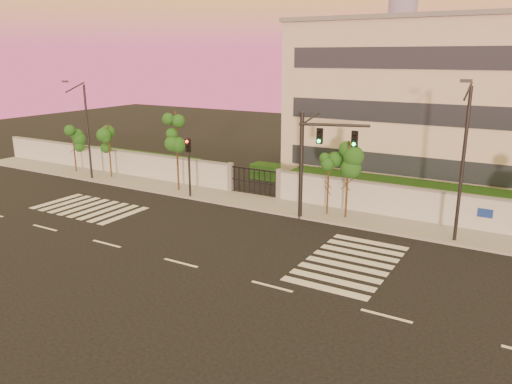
# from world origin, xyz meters

# --- Properties ---
(ground) EXTENTS (120.00, 120.00, 0.00)m
(ground) POSITION_xyz_m (0.00, 0.00, 0.00)
(ground) COLOR black
(ground) RESTS_ON ground
(sidewalk) EXTENTS (60.00, 3.00, 0.15)m
(sidewalk) POSITION_xyz_m (0.00, 10.50, 0.07)
(sidewalk) COLOR gray
(sidewalk) RESTS_ON ground
(perimeter_wall) EXTENTS (60.00, 0.36, 2.20)m
(perimeter_wall) POSITION_xyz_m (0.10, 12.00, 1.07)
(perimeter_wall) COLOR #ADB0B4
(perimeter_wall) RESTS_ON ground
(hedge_row) EXTENTS (41.00, 4.25, 1.80)m
(hedge_row) POSITION_xyz_m (1.17, 14.74, 0.82)
(hedge_row) COLOR black
(hedge_row) RESTS_ON ground
(institutional_building) EXTENTS (24.40, 12.40, 12.25)m
(institutional_building) POSITION_xyz_m (9.00, 21.99, 6.16)
(institutional_building) COLOR beige
(institutional_building) RESTS_ON ground
(road_markings) EXTENTS (57.00, 7.62, 0.02)m
(road_markings) POSITION_xyz_m (-1.58, 3.76, 0.01)
(road_markings) COLOR silver
(road_markings) RESTS_ON ground
(street_tree_a) EXTENTS (1.44, 1.15, 3.90)m
(street_tree_a) POSITION_xyz_m (-19.82, 10.64, 2.87)
(street_tree_a) COLOR #382314
(street_tree_a) RESTS_ON ground
(street_tree_b) EXTENTS (1.45, 1.15, 4.42)m
(street_tree_b) POSITION_xyz_m (-15.66, 10.66, 3.25)
(street_tree_b) COLOR #382314
(street_tree_b) RESTS_ON ground
(street_tree_c) EXTENTS (1.64, 1.30, 5.91)m
(street_tree_c) POSITION_xyz_m (-8.34, 10.21, 4.34)
(street_tree_c) COLOR #382314
(street_tree_c) RESTS_ON ground
(street_tree_d) EXTENTS (1.32, 1.05, 3.94)m
(street_tree_d) POSITION_xyz_m (3.23, 10.41, 2.90)
(street_tree_d) COLOR #382314
(street_tree_d) RESTS_ON ground
(street_tree_e) EXTENTS (1.54, 1.23, 4.83)m
(street_tree_e) POSITION_xyz_m (4.48, 10.33, 3.55)
(street_tree_e) COLOR #382314
(street_tree_e) RESTS_ON ground
(traffic_signal_main) EXTENTS (4.04, 1.37, 6.49)m
(traffic_signal_main) POSITION_xyz_m (2.79, 9.10, 4.10)
(traffic_signal_main) COLOR black
(traffic_signal_main) RESTS_ON ground
(traffic_signal_secondary) EXTENTS (0.34, 0.33, 4.32)m
(traffic_signal_secondary) POSITION_xyz_m (-6.60, 9.26, 2.74)
(traffic_signal_secondary) COLOR black
(traffic_signal_secondary) RESTS_ON ground
(streetlight_west) EXTENTS (0.47, 1.90, 7.88)m
(streetlight_west) POSITION_xyz_m (-16.75, 9.40, 4.26)
(streetlight_west) COLOR black
(streetlight_west) RESTS_ON ground
(streetlight_east) EXTENTS (0.51, 2.07, 8.60)m
(streetlight_east) POSITION_xyz_m (10.86, 9.38, 4.65)
(streetlight_east) COLOR black
(streetlight_east) RESTS_ON ground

